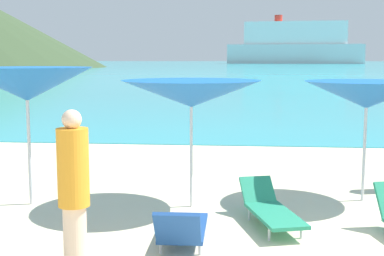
{
  "coord_description": "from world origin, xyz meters",
  "views": [
    {
      "loc": [
        -2.11,
        -5.22,
        2.39
      ],
      "look_at": [
        -2.99,
        3.88,
        1.2
      ],
      "focal_mm": 50.14,
      "sensor_mm": 36.0,
      "label": 1
    }
  ],
  "objects_px": {
    "umbrella_2": "(27,84)",
    "beachgoer_2": "(74,184)",
    "umbrella_3": "(191,94)",
    "lounge_chair_4": "(270,208)",
    "cruise_ship": "(295,45)",
    "umbrella_4": "(367,95)",
    "lounge_chair_10": "(182,228)"
  },
  "relations": [
    {
      "from": "cruise_ship",
      "to": "lounge_chair_10",
      "type": "bearing_deg",
      "value": -90.0
    },
    {
      "from": "umbrella_3",
      "to": "lounge_chair_4",
      "type": "xyz_separation_m",
      "value": [
        1.23,
        -0.88,
        -1.58
      ]
    },
    {
      "from": "umbrella_2",
      "to": "umbrella_4",
      "type": "height_order",
      "value": "umbrella_2"
    },
    {
      "from": "lounge_chair_4",
      "to": "cruise_ship",
      "type": "xyz_separation_m",
      "value": [
        22.06,
        240.37,
        8.06
      ]
    },
    {
      "from": "umbrella_4",
      "to": "lounge_chair_4",
      "type": "height_order",
      "value": "umbrella_4"
    },
    {
      "from": "umbrella_2",
      "to": "beachgoer_2",
      "type": "distance_m",
      "value": 3.07
    },
    {
      "from": "umbrella_3",
      "to": "umbrella_4",
      "type": "xyz_separation_m",
      "value": [
        2.85,
        0.66,
        -0.04
      ]
    },
    {
      "from": "umbrella_2",
      "to": "beachgoer_2",
      "type": "xyz_separation_m",
      "value": [
        1.54,
        -2.45,
        -1.02
      ]
    },
    {
      "from": "umbrella_2",
      "to": "cruise_ship",
      "type": "height_order",
      "value": "cruise_ship"
    },
    {
      "from": "lounge_chair_10",
      "to": "beachgoer_2",
      "type": "bearing_deg",
      "value": 27.53
    },
    {
      "from": "umbrella_3",
      "to": "lounge_chair_10",
      "type": "bearing_deg",
      "value": -87.81
    },
    {
      "from": "cruise_ship",
      "to": "lounge_chair_4",
      "type": "bearing_deg",
      "value": -89.75
    },
    {
      "from": "umbrella_4",
      "to": "lounge_chair_4",
      "type": "bearing_deg",
      "value": -136.61
    },
    {
      "from": "beachgoer_2",
      "to": "umbrella_4",
      "type": "bearing_deg",
      "value": -141.66
    },
    {
      "from": "umbrella_3",
      "to": "lounge_chair_4",
      "type": "height_order",
      "value": "umbrella_3"
    },
    {
      "from": "beachgoer_2",
      "to": "cruise_ship",
      "type": "bearing_deg",
      "value": -96.51
    },
    {
      "from": "umbrella_4",
      "to": "cruise_ship",
      "type": "bearing_deg",
      "value": 85.11
    },
    {
      "from": "beachgoer_2",
      "to": "lounge_chair_10",
      "type": "bearing_deg",
      "value": -152.16
    },
    {
      "from": "umbrella_4",
      "to": "beachgoer_2",
      "type": "height_order",
      "value": "umbrella_4"
    },
    {
      "from": "umbrella_2",
      "to": "beachgoer_2",
      "type": "height_order",
      "value": "umbrella_2"
    },
    {
      "from": "umbrella_3",
      "to": "lounge_chair_4",
      "type": "bearing_deg",
      "value": -35.6
    },
    {
      "from": "beachgoer_2",
      "to": "cruise_ship",
      "type": "relative_size",
      "value": 0.03
    },
    {
      "from": "umbrella_3",
      "to": "umbrella_2",
      "type": "bearing_deg",
      "value": -177.58
    },
    {
      "from": "umbrella_2",
      "to": "beachgoer_2",
      "type": "relative_size",
      "value": 1.25
    },
    {
      "from": "umbrella_4",
      "to": "umbrella_3",
      "type": "bearing_deg",
      "value": -167.07
    },
    {
      "from": "umbrella_2",
      "to": "lounge_chair_10",
      "type": "bearing_deg",
      "value": -33.58
    },
    {
      "from": "lounge_chair_10",
      "to": "cruise_ship",
      "type": "relative_size",
      "value": 0.03
    },
    {
      "from": "lounge_chair_4",
      "to": "beachgoer_2",
      "type": "xyz_separation_m",
      "value": [
        -2.34,
        -1.68,
        0.71
      ]
    },
    {
      "from": "lounge_chair_10",
      "to": "umbrella_3",
      "type": "bearing_deg",
      "value": -88.88
    },
    {
      "from": "umbrella_4",
      "to": "lounge_chair_4",
      "type": "relative_size",
      "value": 1.26
    },
    {
      "from": "umbrella_2",
      "to": "lounge_chair_4",
      "type": "relative_size",
      "value": 1.33
    },
    {
      "from": "lounge_chair_10",
      "to": "umbrella_2",
      "type": "bearing_deg",
      "value": -34.66
    }
  ]
}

